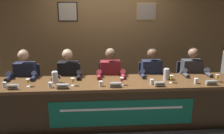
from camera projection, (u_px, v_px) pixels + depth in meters
ground_plane at (112, 121)px, 4.06m from camera, size 12.00×12.00×0.00m
wall_back_panelled at (107, 36)px, 5.13m from camera, size 5.34×0.14×2.60m
conference_table at (113, 97)px, 3.81m from camera, size 4.14×0.77×0.74m
chair_far_left at (29, 89)px, 4.39m from camera, size 0.44×0.45×0.88m
panelist_far_left at (25, 79)px, 4.12m from camera, size 0.51×0.48×1.21m
nameplate_far_left at (12, 87)px, 3.50m from camera, size 0.17×0.06×0.08m
juice_glass_far_left at (28, 81)px, 3.61m from camera, size 0.06×0.06×0.12m
water_cup_far_left at (5, 85)px, 3.58m from camera, size 0.06×0.06×0.08m
chair_left at (70, 88)px, 4.44m from camera, size 0.44×0.45×0.88m
panelist_left at (68, 78)px, 4.17m from camera, size 0.51×0.48×1.21m
nameplate_left at (63, 86)px, 3.52m from camera, size 0.19×0.06×0.08m
juice_glass_left at (73, 80)px, 3.64m from camera, size 0.06×0.06×0.12m
water_cup_left at (50, 85)px, 3.57m from camera, size 0.06×0.06×0.08m
chair_center at (110, 87)px, 4.49m from camera, size 0.44×0.45×0.88m
panelist_center at (111, 77)px, 4.23m from camera, size 0.51×0.48×1.21m
nameplate_center at (116, 85)px, 3.58m from camera, size 0.19×0.06×0.08m
juice_glass_center at (122, 80)px, 3.67m from camera, size 0.06×0.06×0.12m
water_cup_center at (101, 84)px, 3.63m from camera, size 0.06×0.06×0.08m
chair_right at (149, 86)px, 4.54m from camera, size 0.44×0.45×0.88m
panelist_right at (152, 76)px, 4.28m from camera, size 0.51×0.48×1.21m
nameplate_right at (160, 84)px, 3.62m from camera, size 0.16×0.06×0.08m
juice_glass_right at (171, 78)px, 3.78m from camera, size 0.06×0.06×0.12m
water_cup_right at (152, 82)px, 3.72m from camera, size 0.06×0.06×0.08m
chair_far_right at (187, 85)px, 4.59m from camera, size 0.44×0.45×0.88m
panelist_far_right at (193, 75)px, 4.33m from camera, size 0.51×0.48×1.21m
nameplate_far_right at (212, 83)px, 3.68m from camera, size 0.18×0.06×0.08m
juice_glass_far_right at (217, 77)px, 3.83m from camera, size 0.06×0.06×0.12m
water_cup_far_right at (196, 81)px, 3.76m from camera, size 0.06×0.06×0.08m
water_pitcher_left_side at (55, 77)px, 3.77m from camera, size 0.15×0.10×0.21m
water_pitcher_right_side at (167, 74)px, 3.94m from camera, size 0.15×0.10×0.21m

